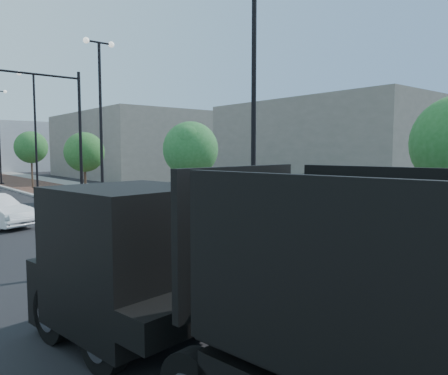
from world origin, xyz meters
TOP-DOWN VIEW (x-y plane):
  - sidewalk at (3.50, 40.00)m, footprint 7.00×140.00m
  - concrete_strip at (6.20, 40.00)m, footprint 2.40×140.00m
  - curb at (0.00, 40.00)m, footprint 0.30×140.00m
  - dump_truck at (-5.17, 3.20)m, footprint 4.11×13.51m
  - pedestrian at (6.20, 21.08)m, footprint 0.65×0.54m
  - streetlight_1 at (0.49, 10.00)m, footprint 1.44×0.56m
  - streetlight_2 at (0.60, 22.00)m, footprint 1.72×0.56m
  - streetlight_3 at (0.49, 34.00)m, footprint 1.44×0.56m
  - traffic_mast at (-0.30, 25.00)m, footprint 5.09×0.20m
  - tree_1 at (1.65, 15.02)m, footprint 2.44×2.40m
  - tree_2 at (1.65, 27.02)m, footprint 2.60×2.58m
  - tree_3 at (1.65, 39.02)m, footprint 2.77×2.77m
  - commercial_block_ne at (16.00, 50.00)m, footprint 12.00×22.00m
  - commercial_block_e at (18.00, 20.00)m, footprint 10.00×16.00m
  - utility_cover_1 at (2.40, 8.00)m, footprint 0.50×0.50m
  - utility_cover_2 at (2.40, 19.00)m, footprint 0.50×0.50m

SIDE VIEW (x-z plane):
  - sidewalk at x=3.50m, z-range 0.00..0.12m
  - concrete_strip at x=6.20m, z-range 0.00..0.13m
  - curb at x=0.00m, z-range 0.00..0.14m
  - utility_cover_1 at x=2.40m, z-range 0.12..0.14m
  - utility_cover_2 at x=2.40m, z-range 0.12..0.14m
  - pedestrian at x=6.20m, z-range 0.00..1.54m
  - dump_truck at x=-5.17m, z-range -0.25..2.91m
  - tree_2 at x=1.65m, z-range 0.98..5.55m
  - tree_1 at x=1.65m, z-range 1.10..5.73m
  - commercial_block_e at x=18.00m, z-range 0.00..7.00m
  - tree_3 at x=1.65m, z-range 1.13..6.19m
  - commercial_block_ne at x=16.00m, z-range 0.00..8.00m
  - streetlight_1 at x=0.49m, z-range -0.26..8.95m
  - streetlight_3 at x=0.49m, z-range -0.26..8.95m
  - streetlight_2 at x=0.60m, z-range 0.18..9.46m
  - traffic_mast at x=-0.30m, z-range 0.98..8.98m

